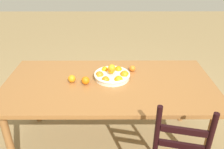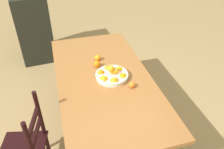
% 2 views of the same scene
% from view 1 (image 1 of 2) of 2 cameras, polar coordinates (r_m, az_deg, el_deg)
% --- Properties ---
extents(ground_plane, '(12.00, 12.00, 0.00)m').
position_cam_1_polar(ground_plane, '(2.52, -0.65, -16.44)').
color(ground_plane, '#92794E').
extents(dining_table, '(1.91, 0.95, 0.73)m').
position_cam_1_polar(dining_table, '(2.11, -0.75, -3.64)').
color(dining_table, '#935E2F').
rests_on(dining_table, ground).
extents(fruit_bowl, '(0.34, 0.34, 0.15)m').
position_cam_1_polar(fruit_bowl, '(2.13, 0.04, -0.08)').
color(fruit_bowl, silver).
rests_on(fruit_bowl, dining_table).
extents(orange_loose_0, '(0.07, 0.07, 0.07)m').
position_cam_1_polar(orange_loose_0, '(2.10, -10.01, -1.04)').
color(orange_loose_0, orange).
rests_on(orange_loose_0, dining_table).
extents(orange_loose_1, '(0.06, 0.06, 0.06)m').
position_cam_1_polar(orange_loose_1, '(2.27, 5.11, 1.51)').
color(orange_loose_1, orange).
rests_on(orange_loose_1, dining_table).
extents(orange_loose_2, '(0.07, 0.07, 0.07)m').
position_cam_1_polar(orange_loose_2, '(2.05, -6.60, -1.49)').
color(orange_loose_2, orange).
rests_on(orange_loose_2, dining_table).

